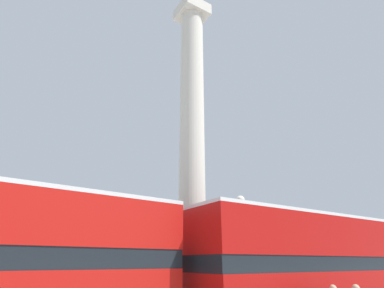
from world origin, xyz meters
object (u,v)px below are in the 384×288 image
at_px(equestrian_statue, 5,282).
at_px(street_lamp, 243,242).
at_px(monument_column, 192,176).
at_px(bus_c, 307,263).

bearing_deg(equestrian_statue, street_lamp, -60.53).
height_order(monument_column, bus_c, monument_column).
xyz_separation_m(monument_column, bus_c, (1.80, -5.95, -4.82)).
relative_size(equestrian_statue, street_lamp, 1.01).
xyz_separation_m(monument_column, street_lamp, (1.26, -2.72, -3.84)).
bearing_deg(monument_column, street_lamp, -65.15).
xyz_separation_m(monument_column, equestrian_statue, (-8.42, 2.11, -5.58)).
bearing_deg(monument_column, equestrian_statue, 165.93).
distance_m(monument_column, street_lamp, 4.87).
distance_m(monument_column, equestrian_statue, 10.32).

